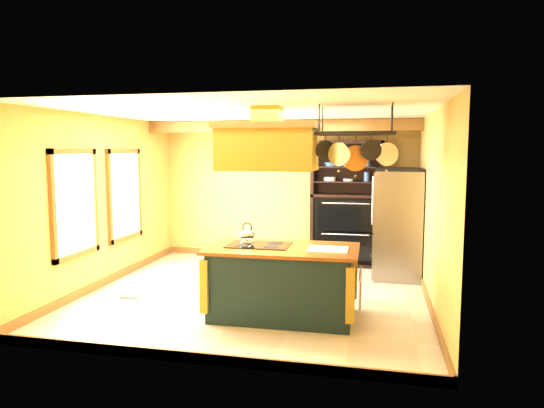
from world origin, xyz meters
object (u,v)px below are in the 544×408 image
at_px(kitchen_island, 282,281).
at_px(range_hood, 267,144).
at_px(pot_rack, 356,142).
at_px(refrigerator, 397,226).
at_px(hutch, 347,217).

relative_size(kitchen_island, range_hood, 1.50).
xyz_separation_m(pot_rack, refrigerator, (0.60, 2.36, -1.37)).
distance_m(pot_rack, refrigerator, 2.79).
xyz_separation_m(kitchen_island, range_hood, (-0.20, -0.00, 1.76)).
bearing_deg(kitchen_island, refrigerator, 56.88).
xyz_separation_m(kitchen_island, hutch, (0.62, 3.17, 0.43)).
relative_size(kitchen_island, refrigerator, 1.07).
bearing_deg(pot_rack, hutch, 95.17).
bearing_deg(range_hood, pot_rack, 0.56).
distance_m(range_hood, pot_rack, 1.10).
bearing_deg(range_hood, refrigerator, 54.27).
relative_size(range_hood, refrigerator, 0.71).
xyz_separation_m(pot_rack, hutch, (-0.29, 3.16, -1.35)).
bearing_deg(refrigerator, range_hood, -125.73).
distance_m(kitchen_island, refrigerator, 2.84).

